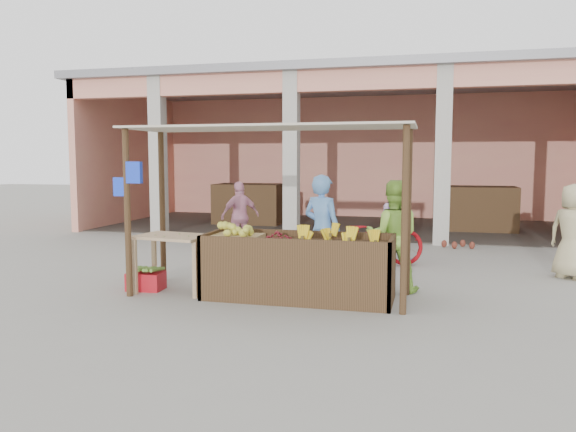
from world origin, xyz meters
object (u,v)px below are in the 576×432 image
(red_crate, at_px, (146,281))
(motorcycle, at_px, (371,237))
(vendor_blue, at_px, (322,227))
(side_table, at_px, (173,245))
(vendor_green, at_px, (393,233))
(fruit_stall, at_px, (298,270))

(red_crate, height_order, motorcycle, motorcycle)
(vendor_blue, bearing_deg, red_crate, 42.69)
(red_crate, xyz_separation_m, motorcycle, (3.05, 2.66, 0.40))
(side_table, height_order, red_crate, side_table)
(vendor_blue, relative_size, vendor_green, 1.06)
(fruit_stall, height_order, vendor_blue, vendor_blue)
(vendor_blue, height_order, motorcycle, vendor_blue)
(vendor_blue, distance_m, vendor_green, 1.08)
(vendor_blue, bearing_deg, fruit_stall, 101.94)
(fruit_stall, xyz_separation_m, vendor_blue, (0.16, 0.89, 0.51))
(vendor_blue, bearing_deg, vendor_green, -163.27)
(red_crate, relative_size, vendor_green, 0.29)
(red_crate, bearing_deg, side_table, -4.15)
(vendor_green, bearing_deg, motorcycle, -79.57)
(side_table, height_order, vendor_blue, vendor_blue)
(side_table, xyz_separation_m, vendor_blue, (2.02, 0.93, 0.21))
(motorcycle, bearing_deg, red_crate, 107.61)
(side_table, distance_m, red_crate, 0.72)
(side_table, distance_m, vendor_green, 3.21)
(fruit_stall, bearing_deg, vendor_blue, 79.84)
(vendor_blue, distance_m, motorcycle, 1.86)
(fruit_stall, bearing_deg, side_table, -178.77)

